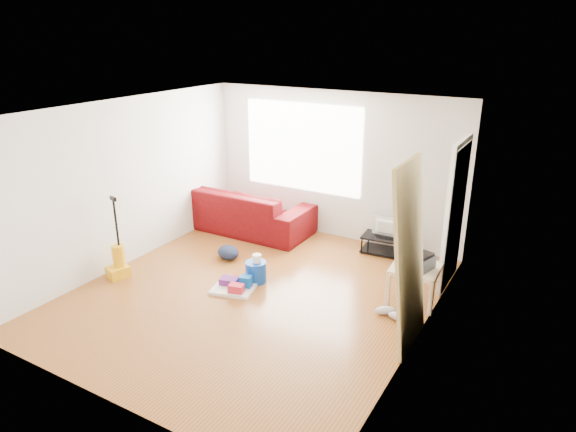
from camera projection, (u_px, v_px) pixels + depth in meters
The scene contains 13 objects.
room at pixel (262, 205), 6.70m from camera, with size 4.51×5.01×2.51m.
sofa at pixel (241, 228), 9.36m from camera, with size 2.63×1.03×0.77m, color #440104.
tv_stand at pixel (386, 244), 8.28m from camera, with size 0.79×0.49×0.28m.
tv at pixel (387, 228), 8.18m from camera, with size 0.52×0.07×0.30m, color black.
side_table at pixel (415, 272), 6.73m from camera, with size 0.65×0.65×0.50m.
printer at pixel (416, 260), 6.67m from camera, with size 0.47×0.40×0.21m.
bucket at pixel (256, 281), 7.39m from camera, with size 0.30×0.30×0.30m, color #0C3CA7.
toilet_paper at pixel (257, 268), 7.32m from camera, with size 0.13×0.13×0.12m, color white.
cleaning_tray at pixel (235, 286), 7.12m from camera, with size 0.65×0.57×0.20m.
backpack at pixel (228, 258), 8.12m from camera, with size 0.38×0.30×0.21m, color #131A35.
sneakers at pixel (392, 313), 6.45m from camera, with size 0.47×0.25×0.11m.
vacuum at pixel (118, 262), 7.47m from camera, with size 0.33×0.35×1.21m.
door_panel at pixel (402, 341), 5.99m from camera, with size 0.04×0.86×2.15m, color #9D884D.
Camera 1 is at (3.53, -5.17, 3.43)m, focal length 32.00 mm.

